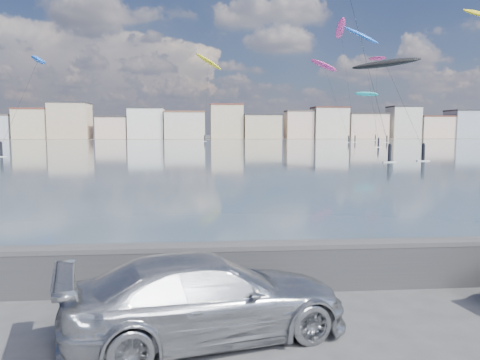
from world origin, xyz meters
name	(u,v)px	position (x,y,z in m)	size (l,w,h in m)	color
ground	(196,355)	(0.00, 0.00, 0.00)	(700.00, 700.00, 0.00)	#333335
bay_water	(200,147)	(0.00, 91.50, 0.01)	(500.00, 177.00, 0.00)	#314952
far_shore_strip	(200,138)	(0.00, 200.00, 0.01)	(500.00, 60.00, 0.00)	#4C473D
seawall	(197,265)	(0.00, 2.70, 0.58)	(400.00, 0.36, 1.08)	#28282B
far_buildings	(203,124)	(1.31, 186.00, 6.03)	(240.79, 13.26, 14.60)	beige
car_silver	(208,297)	(0.19, 0.60, 0.67)	(1.87, 4.61, 1.34)	#B3B5B9
kitesurfer_1	(361,37)	(35.93, 96.93, 24.03)	(8.59, 14.63, 26.86)	blue
kitesurfer_2	(324,66)	(37.87, 135.61, 22.81)	(9.10, 17.41, 25.56)	#E5338C
kitesurfer_4	(208,63)	(2.96, 145.94, 24.95)	(8.98, 11.01, 28.31)	yellow
kitesurfer_6	(377,60)	(62.55, 156.92, 28.06)	(6.09, 11.49, 29.70)	#E5338C
kitesurfer_8	(341,30)	(41.39, 130.85, 32.62)	(5.53, 10.68, 35.98)	#E5338C
kitesurfer_9	(367,95)	(50.74, 133.10, 14.07)	(7.84, 13.74, 15.33)	#19BFBF
kitesurfer_10	(386,64)	(25.55, 56.72, 12.35)	(9.31, 18.49, 13.54)	black
kitesurfer_14	(38,61)	(-25.05, 70.06, 14.06)	(4.97, 19.78, 15.74)	blue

